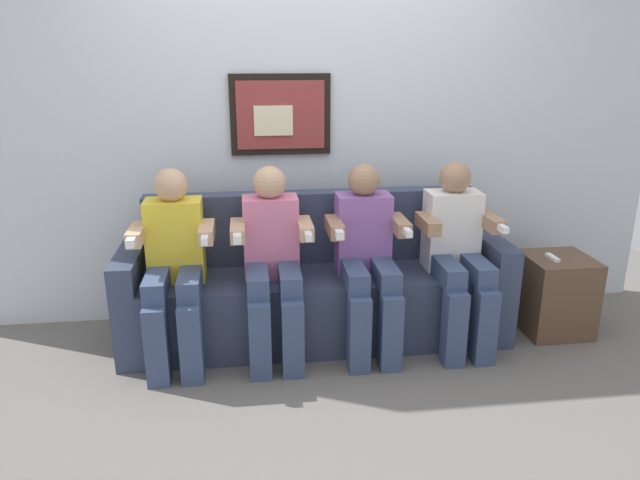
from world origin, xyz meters
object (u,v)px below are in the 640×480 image
Objects in this scene: person_leftmost at (174,261)px; couch at (316,291)px; person_left_center at (272,257)px; side_table_right at (555,294)px; person_rightmost at (457,249)px; person_right_center at (366,253)px; spare_remote_on_table at (552,258)px.

couch is at bearing 11.53° from person_leftmost.
person_left_center is at bearing -148.53° from couch.
person_rightmost is at bearing -175.01° from side_table_right.
side_table_right is at bearing 1.50° from person_leftmost.
person_right_center and person_rightmost have the same top height.
person_rightmost is at bearing 0.02° from person_leftmost.
person_rightmost is 0.64m from spare_remote_on_table.
spare_remote_on_table is at bearing 1.01° from person_leftmost.
person_leftmost is at bearing 180.00° from person_right_center.
person_leftmost is at bearing -168.47° from couch.
couch is 0.89m from person_rightmost.
person_left_center is 1.00× the size of person_right_center.
person_left_center is 8.54× the size of spare_remote_on_table.
person_leftmost and person_rightmost have the same top height.
person_left_center is 1.10m from person_rightmost.
person_leftmost is 1.10m from person_right_center.
person_leftmost is 1.00× the size of person_left_center.
side_table_right is (1.25, 0.06, -0.36)m from person_right_center.
person_right_center reaches higher than couch.
couch is 2.12× the size of person_leftmost.
person_leftmost is 0.55m from person_left_center.
side_table_right is at bearing 1.96° from person_left_center.
side_table_right is at bearing 4.99° from person_rightmost.
person_rightmost is 0.79m from side_table_right.
spare_remote_on_table is (2.29, 0.04, -0.10)m from person_leftmost.
person_rightmost is at bearing -11.50° from couch.
person_left_center reaches higher than side_table_right.
couch is 1.53m from side_table_right.
person_right_center is (1.10, 0.00, 0.00)m from person_leftmost.
person_right_center is 2.22× the size of side_table_right.
couch is 2.12× the size of person_right_center.
side_table_right is at bearing -4.02° from couch.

